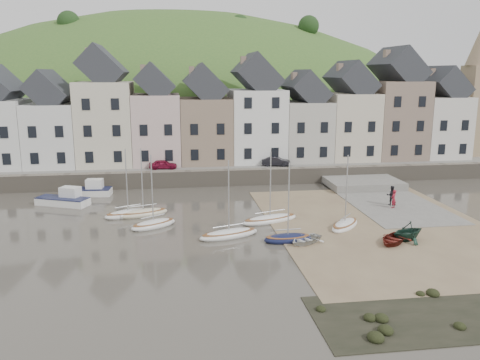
{
  "coord_description": "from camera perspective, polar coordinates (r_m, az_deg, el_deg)",
  "views": [
    {
      "loc": [
        -5.97,
        -37.07,
        12.57
      ],
      "look_at": [
        0.0,
        6.0,
        3.0
      ],
      "focal_mm": 36.59,
      "sensor_mm": 36.0,
      "label": 1
    }
  ],
  "objects": [
    {
      "name": "sailboat_2",
      "position": [
        44.79,
        -11.2,
        -3.78
      ],
      "size": [
        4.71,
        2.9,
        6.32
      ],
      "color": "beige",
      "rests_on": "ground"
    },
    {
      "name": "beach",
      "position": [
        42.65,
        16.02,
        -5.18
      ],
      "size": [
        18.0,
        26.0,
        0.06
      ],
      "primitive_type": "cube",
      "color": "#766048",
      "rests_on": "ground"
    },
    {
      "name": "rowboat_white",
      "position": [
        37.2,
        7.62,
        -6.86
      ],
      "size": [
        3.54,
        3.33,
        0.6
      ],
      "primitive_type": "imported",
      "rotation": [
        0.0,
        0.0,
        -0.97
      ],
      "color": "silver",
      "rests_on": "beach"
    },
    {
      "name": "motorboat_0",
      "position": [
        50.4,
        -19.79,
        -2.09
      ],
      "size": [
        5.42,
        3.64,
        1.7
      ],
      "color": "white",
      "rests_on": "ground"
    },
    {
      "name": "rowboat_green",
      "position": [
        39.42,
        18.98,
        -5.64
      ],
      "size": [
        3.51,
        3.27,
        1.51
      ],
      "primitive_type": "imported",
      "rotation": [
        0.0,
        0.0,
        -1.24
      ],
      "color": "#163327",
      "rests_on": "beach"
    },
    {
      "name": "rowboat_red",
      "position": [
        38.59,
        17.4,
        -6.58
      ],
      "size": [
        3.79,
        3.82,
        0.65
      ],
      "primitive_type": "imported",
      "rotation": [
        0.0,
        0.0,
        -0.76
      ],
      "color": "maroon",
      "rests_on": "beach"
    },
    {
      "name": "person_dark",
      "position": [
        49.03,
        17.24,
        -1.73
      ],
      "size": [
        1.09,
        0.95,
        1.89
      ],
      "primitive_type": "imported",
      "rotation": [
        0.0,
        0.0,
        2.84
      ],
      "color": "black",
      "rests_on": "slipway"
    },
    {
      "name": "sailboat_1",
      "position": [
        41.38,
        -10.06,
        -5.08
      ],
      "size": [
        4.24,
        3.38,
        6.32
      ],
      "color": "white",
      "rests_on": "ground"
    },
    {
      "name": "seawall",
      "position": [
        55.63,
        -1.56,
        0.3
      ],
      "size": [
        70.0,
        1.2,
        1.8
      ],
      "primitive_type": "cube",
      "color": "slate",
      "rests_on": "ground"
    },
    {
      "name": "quay_street",
      "position": [
        58.92,
        -1.94,
        1.62
      ],
      "size": [
        70.0,
        7.0,
        0.1
      ],
      "primitive_type": "cube",
      "color": "slate",
      "rests_on": "quay_land"
    },
    {
      "name": "slipway",
      "position": [
        51.26,
        16.54,
        -2.24
      ],
      "size": [
        8.0,
        18.0,
        0.12
      ],
      "primitive_type": "cube",
      "color": "slate",
      "rests_on": "ground"
    },
    {
      "name": "sailboat_6",
      "position": [
        41.51,
        12.13,
        -5.12
      ],
      "size": [
        3.87,
        4.11,
        6.32
      ],
      "color": "white",
      "rests_on": "ground"
    },
    {
      "name": "car_left",
      "position": [
        57.53,
        -8.95,
        1.82
      ],
      "size": [
        3.26,
        1.46,
        1.09
      ],
      "primitive_type": "imported",
      "rotation": [
        0.0,
        0.0,
        1.52
      ],
      "color": "maroon",
      "rests_on": "quay_street"
    },
    {
      "name": "sailboat_0",
      "position": [
        44.89,
        -12.9,
        -3.82
      ],
      "size": [
        4.55,
        3.13,
        6.32
      ],
      "color": "white",
      "rests_on": "ground"
    },
    {
      "name": "hillside",
      "position": [
        101.77,
        -7.01,
        -5.16
      ],
      "size": [
        134.4,
        84.0,
        84.0
      ],
      "color": "#396026",
      "rests_on": "ground"
    },
    {
      "name": "car_right",
      "position": [
        58.8,
        4.24,
        2.18
      ],
      "size": [
        3.59,
        1.96,
        1.12
      ],
      "primitive_type": "imported",
      "rotation": [
        0.0,
        0.0,
        1.33
      ],
      "color": "black",
      "rests_on": "quay_street"
    },
    {
      "name": "sailboat_5",
      "position": [
        37.59,
        5.59,
        -6.75
      ],
      "size": [
        3.8,
        1.71,
        6.32
      ],
      "color": "#12173A",
      "rests_on": "ground"
    },
    {
      "name": "townhouse_terrace",
      "position": [
        61.78,
        -0.68,
        7.54
      ],
      "size": [
        61.05,
        8.0,
        13.93
      ],
      "color": "silver",
      "rests_on": "quay_land"
    },
    {
      "name": "church_spire",
      "position": [
        73.3,
        26.09,
        9.99
      ],
      "size": [
        4.0,
        4.0,
        18.0
      ],
      "color": "#997F60",
      "rests_on": "quay_land"
    },
    {
      "name": "person_red",
      "position": [
        48.07,
        17.48,
        -2.11
      ],
      "size": [
        0.75,
        0.73,
        1.74
      ],
      "primitive_type": "imported",
      "rotation": [
        0.0,
        0.0,
        3.87
      ],
      "color": "maroon",
      "rests_on": "slipway"
    },
    {
      "name": "ground",
      "position": [
        39.59,
        1.2,
        -6.1
      ],
      "size": [
        160.0,
        160.0,
        0.0
      ],
      "primitive_type": "plane",
      "color": "#403B32",
      "rests_on": "ground"
    },
    {
      "name": "quay_land",
      "position": [
        70.33,
        -2.91,
        2.72
      ],
      "size": [
        90.0,
        30.0,
        1.5
      ],
      "primitive_type": "cube",
      "color": "#396026",
      "rests_on": "ground"
    },
    {
      "name": "motorboat_2",
      "position": [
        53.45,
        -17.14,
        -1.11
      ],
      "size": [
        4.91,
        2.13,
        1.7
      ],
      "color": "white",
      "rests_on": "ground"
    },
    {
      "name": "shore_rocks",
      "position": [
        28.99,
        22.93,
        -14.13
      ],
      "size": [
        14.0,
        6.0,
        0.67
      ],
      "color": "black",
      "rests_on": "ground"
    },
    {
      "name": "sailboat_4",
      "position": [
        42.18,
        3.51,
        -4.58
      ],
      "size": [
        5.5,
        3.13,
        6.32
      ],
      "color": "white",
      "rests_on": "ground"
    },
    {
      "name": "sailboat_3",
      "position": [
        38.37,
        -1.3,
        -6.3
      ],
      "size": [
        5.16,
        2.96,
        6.32
      ],
      "color": "white",
      "rests_on": "ground"
    }
  ]
}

